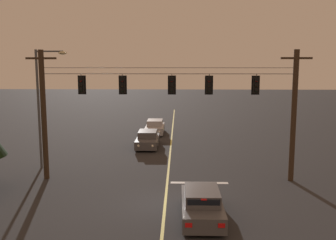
{
  "coord_description": "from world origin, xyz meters",
  "views": [
    {
      "loc": [
        0.65,
        -17.69,
        6.87
      ],
      "look_at": [
        0.0,
        5.09,
        3.51
      ],
      "focal_mm": 39.66,
      "sensor_mm": 36.0,
      "label": 1
    }
  ],
  "objects": [
    {
      "name": "car_oncoming_lead",
      "position": [
        -1.96,
        13.12,
        0.65
      ],
      "size": [
        1.8,
        4.42,
        1.39
      ],
      "color": "#4C4C51",
      "rests_on": "ground"
    },
    {
      "name": "traffic_light_left_inner",
      "position": [
        -2.66,
        4.07,
        5.73
      ],
      "size": [
        0.48,
        0.41,
        1.22
      ],
      "color": "black"
    },
    {
      "name": "traffic_light_leftmost",
      "position": [
        -5.09,
        4.07,
        5.73
      ],
      "size": [
        0.48,
        0.41,
        1.22
      ],
      "color": "black"
    },
    {
      "name": "stop_bar_paint",
      "position": [
        1.9,
        3.49,
        0.0
      ],
      "size": [
        3.4,
        0.36,
        0.01
      ],
      "primitive_type": "cube",
      "color": "silver",
      "rests_on": "ground"
    },
    {
      "name": "street_lamp_corner",
      "position": [
        -8.3,
        6.44,
        4.75
      ],
      "size": [
        2.11,
        0.3,
        7.9
      ],
      "color": "#4C4F54",
      "rests_on": "ground"
    },
    {
      "name": "traffic_light_right_inner",
      "position": [
        2.44,
        4.07,
        5.73
      ],
      "size": [
        0.48,
        0.41,
        1.22
      ],
      "color": "black"
    },
    {
      "name": "car_oncoming_trailing",
      "position": [
        -1.74,
        19.47,
        0.65
      ],
      "size": [
        1.8,
        4.42,
        1.39
      ],
      "color": "#A5A5AD",
      "rests_on": "ground"
    },
    {
      "name": "signal_span_assembly",
      "position": [
        -0.0,
        4.09,
        4.04
      ],
      "size": [
        16.65,
        0.32,
        7.79
      ],
      "color": "#38281C",
      "rests_on": "ground"
    },
    {
      "name": "car_waiting_near_lane",
      "position": [
        1.72,
        -1.65,
        0.65
      ],
      "size": [
        1.8,
        4.33,
        1.39
      ],
      "color": "#4C4C51",
      "rests_on": "ground"
    },
    {
      "name": "traffic_light_rightmost",
      "position": [
        5.16,
        4.07,
        5.73
      ],
      "size": [
        0.48,
        0.41,
        1.22
      ],
      "color": "black"
    },
    {
      "name": "ground_plane",
      "position": [
        0.0,
        0.0,
        0.0
      ],
      "size": [
        180.0,
        180.0,
        0.0
      ],
      "primitive_type": "plane",
      "color": "#28282B"
    },
    {
      "name": "lane_centre_stripe",
      "position": [
        0.0,
        10.09,
        0.0
      ],
      "size": [
        0.14,
        60.0,
        0.01
      ],
      "primitive_type": "cube",
      "color": "#D1C64C",
      "rests_on": "ground"
    },
    {
      "name": "traffic_light_centre",
      "position": [
        0.26,
        4.07,
        5.73
      ],
      "size": [
        0.48,
        0.41,
        1.22
      ],
      "color": "black"
    }
  ]
}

